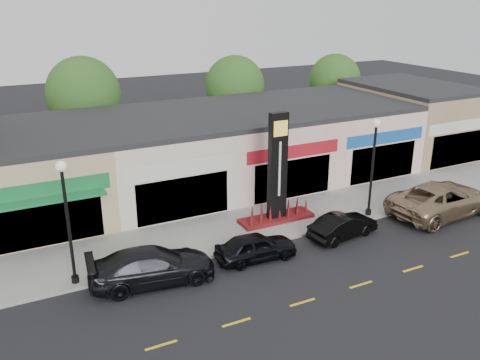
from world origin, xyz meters
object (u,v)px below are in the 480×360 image
at_px(lamp_west_near, 67,211).
at_px(car_black_sedan, 256,247).
at_px(lamp_east_near, 373,158).
at_px(car_gold_suv, 442,199).
at_px(pylon_sign, 277,184).
at_px(car_dark_sedan, 152,266).
at_px(car_black_conv, 343,226).

height_order(lamp_west_near, car_black_sedan, lamp_west_near).
relative_size(lamp_east_near, car_black_sedan, 1.41).
height_order(lamp_west_near, car_gold_suv, lamp_west_near).
height_order(pylon_sign, car_gold_suv, pylon_sign).
height_order(car_dark_sedan, car_gold_suv, car_gold_suv).
relative_size(lamp_west_near, pylon_sign, 0.91).
height_order(car_black_conv, car_gold_suv, car_gold_suv).
relative_size(car_dark_sedan, car_black_sedan, 1.40).
bearing_deg(lamp_west_near, pylon_sign, 8.77).
distance_m(pylon_sign, car_gold_suv, 9.59).
bearing_deg(lamp_east_near, car_gold_suv, -21.46).
bearing_deg(pylon_sign, lamp_east_near, -18.75).
distance_m(lamp_west_near, car_black_sedan, 8.62).
relative_size(pylon_sign, car_dark_sedan, 1.11).
height_order(car_black_sedan, car_gold_suv, car_gold_suv).
bearing_deg(pylon_sign, car_black_sedan, -133.24).
xyz_separation_m(lamp_east_near, pylon_sign, (-5.00, 1.70, -1.20)).
distance_m(lamp_west_near, car_black_conv, 13.49).
xyz_separation_m(pylon_sign, car_dark_sedan, (-7.95, -2.96, -1.49)).
bearing_deg(car_black_conv, car_gold_suv, -99.83).
bearing_deg(car_black_sedan, car_gold_suv, -87.38).
bearing_deg(lamp_east_near, pylon_sign, 161.25).
relative_size(lamp_east_near, car_gold_suv, 0.82).
bearing_deg(car_black_sedan, lamp_east_near, -76.57).
bearing_deg(car_black_conv, pylon_sign, 25.17).
xyz_separation_m(lamp_west_near, car_black_sedan, (8.01, -1.48, -2.81)).
bearing_deg(car_dark_sedan, car_gold_suv, -84.57).
relative_size(lamp_west_near, car_black_conv, 1.41).
bearing_deg(car_gold_suv, lamp_west_near, 81.20).
height_order(car_dark_sedan, car_black_sedan, car_dark_sedan).
height_order(car_black_sedan, car_black_conv, car_black_sedan).
xyz_separation_m(lamp_east_near, car_dark_sedan, (-12.95, -1.26, -2.69)).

